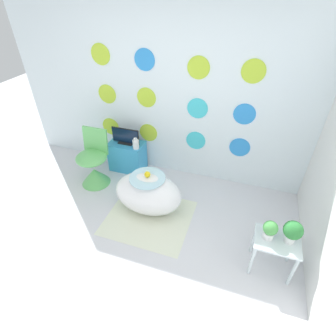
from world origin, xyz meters
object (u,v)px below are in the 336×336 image
vase (136,144)px  potted_plant_left (270,230)px  chair (94,167)px  potted_plant_right (293,231)px  bathtub (148,193)px  tv (126,137)px

vase → potted_plant_left: potted_plant_left is taller
chair → potted_plant_left: chair is taller
potted_plant_right → vase: bearing=153.5°
bathtub → vase: bearing=124.3°
bathtub → tv: tv is taller
potted_plant_left → potted_plant_right: 0.20m
vase → chair: bearing=-142.7°
bathtub → vase: size_ratio=5.15×
vase → potted_plant_left: size_ratio=0.81×
chair → vase: size_ratio=4.88×
bathtub → chair: 1.00m
chair → vase: 0.69m
bathtub → potted_plant_right: 1.70m
vase → potted_plant_right: 2.33m
chair → tv: bearing=57.4°
potted_plant_left → potted_plant_right: bearing=4.7°
potted_plant_right → chair: bearing=166.0°
chair → potted_plant_right: size_ratio=3.28×
bathtub → potted_plant_left: potted_plant_left is taller
potted_plant_left → potted_plant_right: size_ratio=0.83×
bathtub → tv: size_ratio=2.02×
chair → bathtub: bearing=-15.7°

